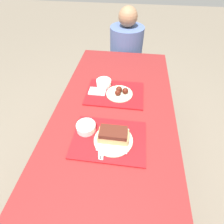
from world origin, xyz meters
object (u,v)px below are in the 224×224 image
(bowl_coleslaw_far, at_px, (104,82))
(person_seated_across, at_px, (126,45))
(wings_plate_far, at_px, (120,92))
(bowl_coleslaw_near, at_px, (86,127))
(brisket_sandwich_plate, at_px, (113,137))
(tray_near, at_px, (109,139))
(tray_far, at_px, (115,93))

(bowl_coleslaw_far, height_order, person_seated_across, person_seated_across)
(wings_plate_far, bearing_deg, bowl_coleslaw_far, 145.79)
(bowl_coleslaw_near, relative_size, person_seated_across, 0.17)
(brisket_sandwich_plate, bearing_deg, bowl_coleslaw_far, 105.22)
(tray_near, xyz_separation_m, wings_plate_far, (0.02, 0.43, 0.02))
(bowl_coleslaw_near, relative_size, bowl_coleslaw_far, 1.00)
(tray_near, distance_m, brisket_sandwich_plate, 0.05)
(bowl_coleslaw_near, height_order, bowl_coleslaw_far, same)
(tray_far, relative_size, brisket_sandwich_plate, 1.89)
(tray_far, relative_size, bowl_coleslaw_near, 3.68)
(tray_far, bearing_deg, person_seated_across, 88.56)
(tray_far, relative_size, person_seated_across, 0.64)
(tray_near, bearing_deg, bowl_coleslaw_far, 102.72)
(tray_near, relative_size, wings_plate_far, 2.17)
(tray_far, xyz_separation_m, person_seated_across, (0.02, 0.93, -0.03))
(bowl_coleslaw_near, height_order, brisket_sandwich_plate, brisket_sandwich_plate)
(tray_near, distance_m, bowl_coleslaw_near, 0.16)
(wings_plate_far, distance_m, person_seated_across, 0.94)
(wings_plate_far, bearing_deg, bowl_coleslaw_near, -114.87)
(tray_far, xyz_separation_m, bowl_coleslaw_far, (-0.10, 0.09, 0.03))
(tray_near, relative_size, bowl_coleslaw_near, 3.68)
(bowl_coleslaw_far, height_order, wings_plate_far, wings_plate_far)
(tray_far, distance_m, bowl_coleslaw_far, 0.14)
(tray_near, xyz_separation_m, brisket_sandwich_plate, (0.03, -0.01, 0.04))
(person_seated_across, bearing_deg, tray_far, -91.44)
(bowl_coleslaw_near, distance_m, brisket_sandwich_plate, 0.19)
(bowl_coleslaw_near, distance_m, person_seated_across, 1.33)
(bowl_coleslaw_far, bearing_deg, person_seated_across, 81.52)
(bowl_coleslaw_far, bearing_deg, bowl_coleslaw_near, -94.00)
(wings_plate_far, bearing_deg, tray_far, 165.27)
(bowl_coleslaw_far, bearing_deg, tray_near, -77.28)
(tray_near, height_order, person_seated_across, person_seated_across)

